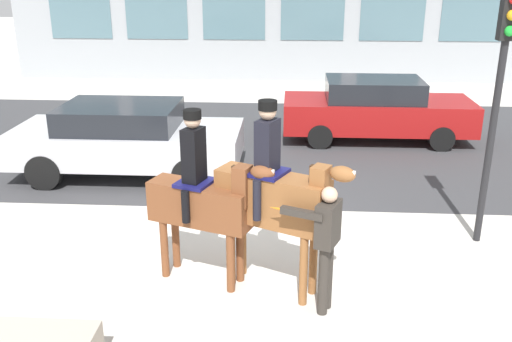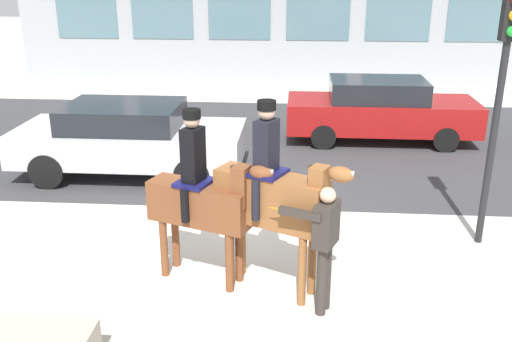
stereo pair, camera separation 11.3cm
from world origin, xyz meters
TOP-DOWN VIEW (x-y plane):
  - ground_plane at (0.00, 0.00)m, footprint 80.00×80.00m
  - road_surface at (0.00, 4.75)m, footprint 19.97×8.50m
  - mounted_horse_lead at (-0.42, -1.99)m, footprint 1.81×0.91m
  - mounted_horse_companion at (0.55, -2.19)m, footprint 1.83×1.10m
  - pedestrian_bystander at (1.21, -2.68)m, footprint 0.91×0.45m
  - street_car_near_lane at (-2.67, 2.16)m, footprint 4.71×2.07m
  - street_car_far_lane at (2.89, 5.11)m, footprint 4.68×1.88m
  - traffic_light at (3.80, -0.53)m, footprint 0.24×0.29m

SIDE VIEW (x-z plane):
  - ground_plane at x=0.00m, z-range 0.00..0.00m
  - road_surface at x=0.00m, z-range 0.00..0.01m
  - street_car_far_lane at x=2.89m, z-range 0.02..1.58m
  - street_car_near_lane at x=-2.67m, z-range 0.05..1.57m
  - pedestrian_bystander at x=1.21m, z-range 0.16..1.87m
  - mounted_horse_lead at x=-0.42m, z-range 0.01..2.46m
  - mounted_horse_companion at x=0.55m, z-range 0.06..2.70m
  - traffic_light at x=3.80m, z-range 0.67..4.58m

